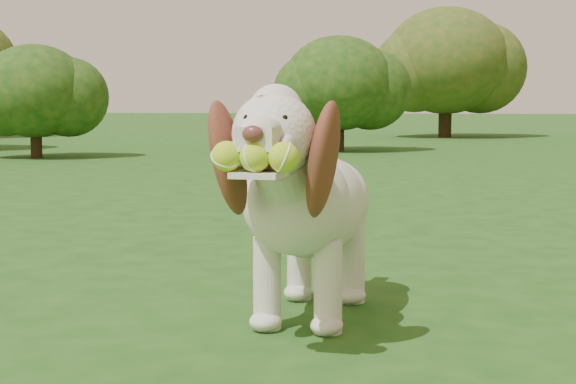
# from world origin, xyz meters

# --- Properties ---
(ground) EXTENTS (80.00, 80.00, 0.00)m
(ground) POSITION_xyz_m (0.00, 0.00, 0.00)
(ground) COLOR #194814
(ground) RESTS_ON ground
(dog) EXTENTS (0.45, 1.16, 0.75)m
(dog) POSITION_xyz_m (0.23, 0.39, 0.40)
(dog) COLOR silver
(dog) RESTS_ON ground
(shrub_a) EXTENTS (1.32, 1.32, 1.36)m
(shrub_a) POSITION_xyz_m (-4.05, 7.66, 0.80)
(shrub_a) COLOR #382314
(shrub_a) RESTS_ON ground
(shrub_i) EXTENTS (2.30, 2.30, 2.38)m
(shrub_i) POSITION_xyz_m (0.93, 14.18, 1.40)
(shrub_i) COLOR #382314
(shrub_i) RESTS_ON ground
(shrub_b) EXTENTS (1.51, 1.51, 1.56)m
(shrub_b) POSITION_xyz_m (-0.58, 9.57, 0.92)
(shrub_b) COLOR #382314
(shrub_b) RESTS_ON ground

